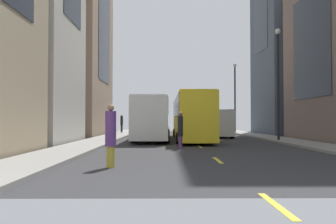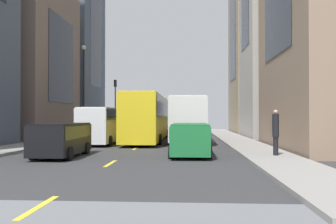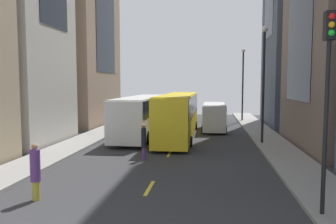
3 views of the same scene
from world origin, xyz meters
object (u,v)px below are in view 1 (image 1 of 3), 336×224
object	(u,v)px
delivery_van_white	(218,121)
pedestrian_crossing_near	(180,129)
city_bus_white	(152,116)
pedestrian_walking_far	(122,123)
streetcar_yellow	(190,114)
pedestrian_crossing_mid	(111,134)
car_black_1	(208,126)
car_green_0	(155,126)

from	to	relation	value
delivery_van_white	pedestrian_crossing_near	distance (m)	13.43
city_bus_white	pedestrian_walking_far	size ratio (longest dim) A/B	5.84
streetcar_yellow	pedestrian_crossing_near	world-z (taller)	streetcar_yellow
city_bus_white	pedestrian_crossing_mid	world-z (taller)	city_bus_white
city_bus_white	pedestrian_crossing_near	bearing A→B (deg)	-77.54
pedestrian_crossing_mid	city_bus_white	bearing A→B (deg)	-40.57
city_bus_white	streetcar_yellow	world-z (taller)	streetcar_yellow
streetcar_yellow	pedestrian_walking_far	xyz separation A→B (m)	(-7.33, 11.84, -0.83)
car_black_1	pedestrian_crossing_near	world-z (taller)	pedestrian_crossing_near
city_bus_white	car_black_1	xyz separation A→B (m)	(6.17, 11.75, -1.04)
city_bus_white	pedestrian_walking_far	distance (m)	12.54
pedestrian_walking_far	pedestrian_crossing_near	world-z (taller)	pedestrian_walking_far
pedestrian_crossing_near	pedestrian_crossing_mid	world-z (taller)	pedestrian_crossing_mid
car_black_1	pedestrian_walking_far	bearing A→B (deg)	179.64
city_bus_white	streetcar_yellow	bearing A→B (deg)	-0.56
car_green_0	pedestrian_crossing_mid	xyz separation A→B (m)	(-0.70, -26.65, 0.19)
city_bus_white	delivery_van_white	distance (m)	7.32
delivery_van_white	pedestrian_walking_far	distance (m)	12.97
streetcar_yellow	car_green_0	size ratio (longest dim) A/B	3.05
car_green_0	pedestrian_crossing_mid	size ratio (longest dim) A/B	2.16
car_green_0	pedestrian_crossing_near	distance (m)	19.67
city_bus_white	pedestrian_walking_far	bearing A→B (deg)	109.30
pedestrian_walking_far	pedestrian_crossing_mid	world-z (taller)	pedestrian_walking_far
streetcar_yellow	city_bus_white	bearing A→B (deg)	179.44
car_green_0	car_black_1	size ratio (longest dim) A/B	1.10
streetcar_yellow	car_black_1	world-z (taller)	streetcar_yellow
streetcar_yellow	pedestrian_crossing_mid	bearing A→B (deg)	-104.17
city_bus_white	delivery_van_white	size ratio (longest dim) A/B	2.08
city_bus_white	pedestrian_crossing_near	world-z (taller)	city_bus_white
car_black_1	pedestrian_crossing_mid	bearing A→B (deg)	-104.18
streetcar_yellow	delivery_van_white	bearing A→B (deg)	53.16
delivery_van_white	car_green_0	xyz separation A→B (m)	(-6.27, 6.82, -0.56)
car_black_1	pedestrian_crossing_near	bearing A→B (deg)	-101.60
delivery_van_white	car_black_1	distance (m)	7.84
delivery_van_white	pedestrian_walking_far	bearing A→B (deg)	142.55
delivery_van_white	car_green_0	world-z (taller)	delivery_van_white
pedestrian_crossing_mid	car_green_0	bearing A→B (deg)	-39.16
pedestrian_crossing_mid	car_black_1	bearing A→B (deg)	-51.82
city_bus_white	car_green_0	bearing A→B (deg)	90.57
city_bus_white	pedestrian_crossing_mid	xyz separation A→B (m)	(-0.81, -15.90, -0.86)
car_green_0	city_bus_white	bearing A→B (deg)	-89.43
car_green_0	pedestrian_walking_far	xyz separation A→B (m)	(-4.03, 1.07, 0.35)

